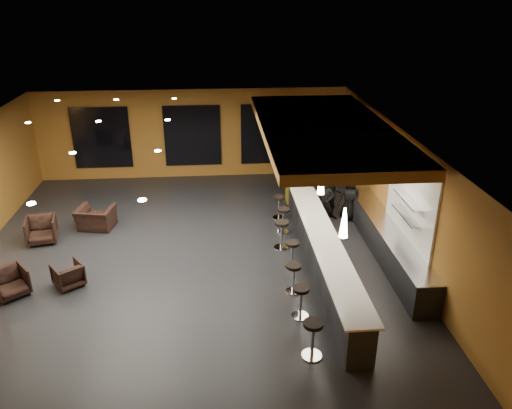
{
  "coord_description": "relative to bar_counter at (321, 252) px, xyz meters",
  "views": [
    {
      "loc": [
        0.9,
        -12.64,
        7.14
      ],
      "look_at": [
        2.0,
        0.5,
        1.3
      ],
      "focal_mm": 35.0,
      "sensor_mm": 36.0,
      "label": 1
    }
  ],
  "objects": [
    {
      "name": "armchair_b",
      "position": [
        -6.64,
        -0.32,
        -0.18
      ],
      "size": [
        0.95,
        0.96,
        0.63
      ],
      "primitive_type": "imported",
      "rotation": [
        0.0,
        0.0,
        3.77
      ],
      "color": "black",
      "rests_on": "floor"
    },
    {
      "name": "pendant_0",
      "position": [
        0.0,
        -2.0,
        1.85
      ],
      "size": [
        0.2,
        0.2,
        0.7
      ],
      "primitive_type": "cone",
      "color": "white",
      "rests_on": "wood_soffit"
    },
    {
      "name": "prep_top",
      "position": [
        2.0,
        0.5,
        0.39
      ],
      "size": [
        0.72,
        6.0,
        0.03
      ],
      "primitive_type": "cube",
      "color": "silver",
      "rests_on": "prep_counter"
    },
    {
      "name": "floor",
      "position": [
        -3.65,
        1.0,
        -0.55
      ],
      "size": [
        12.0,
        13.0,
        0.1
      ],
      "primitive_type": "cube",
      "color": "black",
      "rests_on": "ground"
    },
    {
      "name": "wall_shelf_upper",
      "position": [
        2.17,
        -0.2,
        1.55
      ],
      "size": [
        0.3,
        1.5,
        0.03
      ],
      "primitive_type": "cube",
      "color": "silver",
      "rests_on": "wall_right"
    },
    {
      "name": "bar_stool_3",
      "position": [
        -0.79,
        0.09,
        -0.0
      ],
      "size": [
        0.39,
        0.39,
        0.78
      ],
      "rotation": [
        0.0,
        0.0,
        -0.0
      ],
      "color": "silver",
      "rests_on": "floor"
    },
    {
      "name": "wall_back",
      "position": [
        -3.65,
        7.55,
        1.25
      ],
      "size": [
        12.0,
        0.1,
        3.5
      ],
      "primitive_type": "cube",
      "color": "#915C20",
      "rests_on": "floor"
    },
    {
      "name": "staff_c",
      "position": [
        1.54,
        2.98,
        0.26
      ],
      "size": [
        0.81,
        0.6,
        1.51
      ],
      "primitive_type": "imported",
      "rotation": [
        0.0,
        0.0,
        -0.17
      ],
      "color": "black",
      "rests_on": "floor"
    },
    {
      "name": "bar_stool_1",
      "position": [
        -0.92,
        -2.13,
        0.01
      ],
      "size": [
        0.4,
        0.4,
        0.8
      ],
      "rotation": [
        0.0,
        0.0,
        -0.1
      ],
      "color": "silver",
      "rests_on": "floor"
    },
    {
      "name": "bar_top",
      "position": [
        0.0,
        0.0,
        0.52
      ],
      "size": [
        0.78,
        8.1,
        0.05
      ],
      "primitive_type": "cube",
      "color": "silver",
      "rests_on": "bar_counter"
    },
    {
      "name": "staff_a",
      "position": [
        0.61,
        2.58,
        0.3
      ],
      "size": [
        0.59,
        0.4,
        1.6
      ],
      "primitive_type": "imported",
      "rotation": [
        0.0,
        0.0,
        -0.03
      ],
      "color": "black",
      "rests_on": "floor"
    },
    {
      "name": "pendant_2",
      "position": [
        0.0,
        3.0,
        1.85
      ],
      "size": [
        0.2,
        0.2,
        0.7
      ],
      "primitive_type": "cone",
      "color": "white",
      "rests_on": "wood_soffit"
    },
    {
      "name": "bar_stool_6",
      "position": [
        -0.74,
        3.26,
        0.0
      ],
      "size": [
        0.4,
        0.4,
        0.79
      ],
      "rotation": [
        0.0,
        0.0,
        0.14
      ],
      "color": "silver",
      "rests_on": "floor"
    },
    {
      "name": "staff_b",
      "position": [
        0.94,
        3.06,
        0.38
      ],
      "size": [
        0.91,
        0.74,
        1.76
      ],
      "primitive_type": "imported",
      "rotation": [
        0.0,
        0.0,
        -0.09
      ],
      "color": "black",
      "rests_on": "floor"
    },
    {
      "name": "bar_counter",
      "position": [
        0.0,
        0.0,
        0.0
      ],
      "size": [
        0.6,
        8.0,
        1.0
      ],
      "primitive_type": "cube",
      "color": "black",
      "rests_on": "floor"
    },
    {
      "name": "ceiling",
      "position": [
        -3.65,
        1.0,
        3.05
      ],
      "size": [
        12.0,
        13.0,
        0.1
      ],
      "primitive_type": "cube",
      "color": "black"
    },
    {
      "name": "bar_stool_2",
      "position": [
        -0.92,
        -1.1,
        -0.0
      ],
      "size": [
        0.4,
        0.4,
        0.78
      ],
      "rotation": [
        0.0,
        0.0,
        0.22
      ],
      "color": "silver",
      "rests_on": "floor"
    },
    {
      "name": "wall_right",
      "position": [
        2.4,
        1.0,
        1.25
      ],
      "size": [
        0.1,
        13.0,
        3.5
      ],
      "primitive_type": "cube",
      "color": "#915C20",
      "rests_on": "floor"
    },
    {
      "name": "wood_soffit",
      "position": [
        0.35,
        2.0,
        2.86
      ],
      "size": [
        3.6,
        8.0,
        0.28
      ],
      "primitive_type": "cube",
      "color": "#A67130",
      "rests_on": "ceiling"
    },
    {
      "name": "wall_front",
      "position": [
        -3.65,
        -5.55,
        1.25
      ],
      "size": [
        12.0,
        0.1,
        3.5
      ],
      "primitive_type": "cube",
      "color": "#915C20",
      "rests_on": "floor"
    },
    {
      "name": "bar_stool_5",
      "position": [
        -0.74,
        2.22,
        0.02
      ],
      "size": [
        0.41,
        0.41,
        0.81
      ],
      "rotation": [
        0.0,
        0.0,
        0.37
      ],
      "color": "silver",
      "rests_on": "floor"
    },
    {
      "name": "window_right",
      "position": [
        -0.65,
        7.44,
        1.2
      ],
      "size": [
        2.2,
        0.06,
        2.4
      ],
      "primitive_type": "cube",
      "color": "black",
      "rests_on": "wall_back"
    },
    {
      "name": "bar_stool_0",
      "position": [
        -0.9,
        -3.5,
        0.05
      ],
      "size": [
        0.44,
        0.44,
        0.86
      ],
      "rotation": [
        0.0,
        0.0,
        -0.43
      ],
      "color": "silver",
      "rests_on": "floor"
    },
    {
      "name": "window_center",
      "position": [
        -3.65,
        7.44,
        1.2
      ],
      "size": [
        2.2,
        0.06,
        2.4
      ],
      "primitive_type": "cube",
      "color": "black",
      "rests_on": "wall_back"
    },
    {
      "name": "armchair_a",
      "position": [
        -7.96,
        -0.65,
        -0.14
      ],
      "size": [
        1.09,
        1.09,
        0.72
      ],
      "primitive_type": "imported",
      "rotation": [
        0.0,
        0.0,
        0.67
      ],
      "color": "black",
      "rests_on": "floor"
    },
    {
      "name": "window_left",
      "position": [
        -7.15,
        7.44,
        1.2
      ],
      "size": [
        2.2,
        0.06,
        2.4
      ],
      "primitive_type": "cube",
      "color": "black",
      "rests_on": "wall_back"
    },
    {
      "name": "prep_counter",
      "position": [
        2.0,
        0.5,
        -0.07
      ],
      "size": [
        0.7,
        6.0,
        0.86
      ],
      "primitive_type": "cube",
      "color": "black",
      "rests_on": "floor"
    },
    {
      "name": "bar_stool_4",
      "position": [
        -0.92,
        1.21,
        0.05
      ],
      "size": [
        0.43,
        0.43,
        0.86
      ],
      "rotation": [
        0.0,
        0.0,
        0.07
      ],
      "color": "silver",
      "rests_on": "floor"
    },
    {
      "name": "tile_backsplash",
      "position": [
        2.31,
        0.0,
        1.5
      ],
      "size": [
        0.06,
        3.2,
        2.4
      ],
      "primitive_type": "cube",
      "color": "white",
      "rests_on": "wall_right"
    },
    {
      "name": "column",
      "position": [
        0.0,
        4.6,
        1.25
      ],
      "size": [
        0.6,
        0.6,
        3.5
      ],
      "primitive_type": "cube",
      "color": "olive",
      "rests_on": "floor"
    },
    {
      "name": "armchair_d",
      "position": [
        -6.62,
        3.0,
        -0.14
      ],
      "size": [
        1.26,
        1.15,
        0.71
      ],
      "primitive_type": "imported",
      "rotation": [
        0.0,
        0.0,
        2.95
      ],
      "color": "black",
      "rests_on": "floor"
    },
    {
      "name": "armchair_c",
      "position": [
        -8.05,
        2.2,
        -0.11
      ],
      "size": [
        1.0,
        1.02,
        0.79
      ],
      "primitive_type": "imported",
      "rotation": [
        0.0,
        0.0,
        0.2
      ],
      "color": "black",
      "rests_on": "floor"
    },
    {
      "name": "wall_shelf_lower",
      "position": [
        2.17,
        -0.2,
        1.1
      ],
      "size": [
        0.3,
        1.5,
        0.03
      ],
      "primitive_type": "cube",
      "color": "silver",
      "rests_on": "wall_right"
    },
    {
      "name": "pendant_1",
      "position": [
        0.0,
        0.5,
        1.85
      ],
      "size": [
        0.2,
        0.2,
        0.7
      ],
      "primitive_type": "cone",
      "color": "white",
      "rests_on": "wood_soffit"
    }
  ]
}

